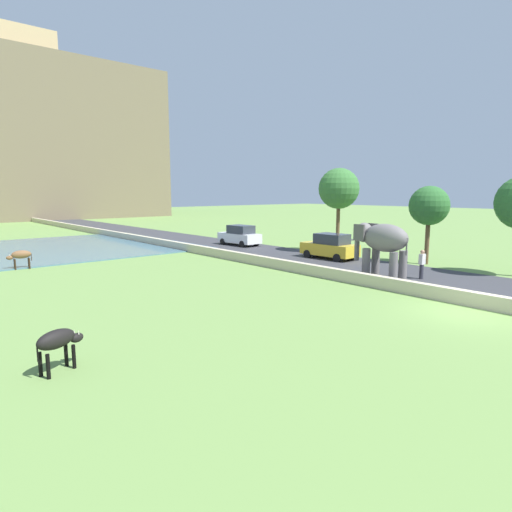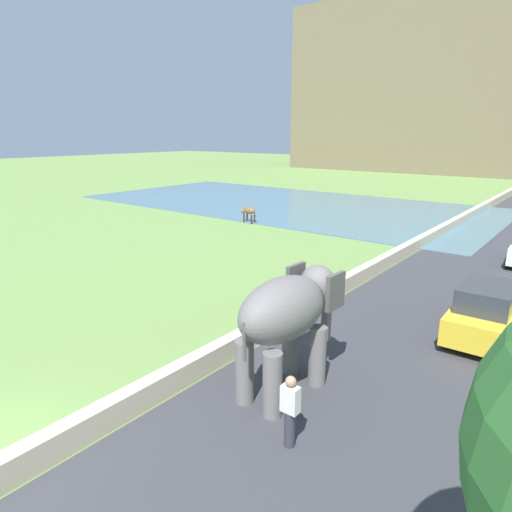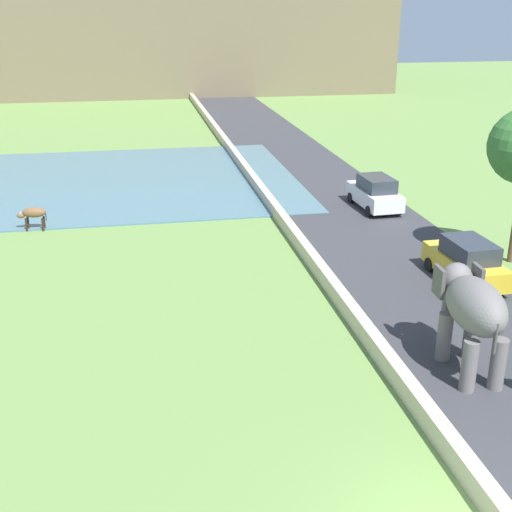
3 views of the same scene
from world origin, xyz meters
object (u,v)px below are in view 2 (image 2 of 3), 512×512
object	(u,v)px
person_beside_elephant	(290,411)
elephant	(289,314)
cow_brown	(249,211)
car_yellow	(485,311)

from	to	relation	value
person_beside_elephant	elephant	bearing A→B (deg)	125.37
cow_brown	car_yellow	bearing A→B (deg)	-29.51
car_yellow	cow_brown	size ratio (longest dim) A/B	2.86
elephant	car_yellow	world-z (taller)	elephant
elephant	car_yellow	xyz separation A→B (m)	(3.14, 6.14, -1.14)
elephant	cow_brown	world-z (taller)	elephant
car_yellow	cow_brown	bearing A→B (deg)	150.49
person_beside_elephant	cow_brown	xyz separation A→B (m)	(-15.39, 17.65, -0.04)
elephant	car_yellow	size ratio (longest dim) A/B	0.86
elephant	person_beside_elephant	world-z (taller)	elephant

